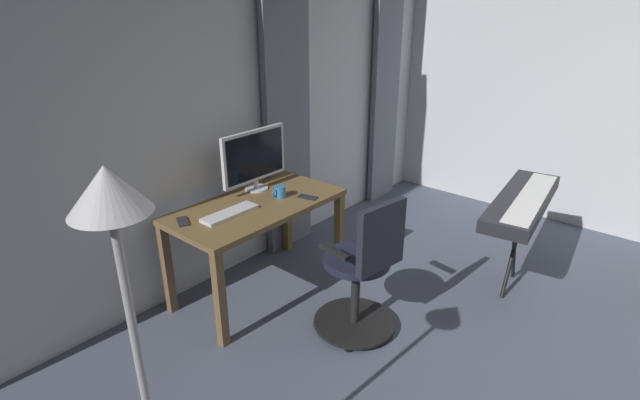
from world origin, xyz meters
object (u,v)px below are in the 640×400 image
object	(u,v)px
desk	(257,216)
cell_phone_face_up	(183,221)
computer_monitor	(254,157)
mug_coffee	(280,192)
floor_lamp	(126,291)
computer_keyboard	(230,213)
office_chair	(363,272)
piano_keyboard	(522,203)
cell_phone_by_monitor	(308,197)

from	to	relation	value
desk	cell_phone_face_up	size ratio (longest dim) A/B	8.94
computer_monitor	mug_coffee	xyz separation A→B (m)	(0.00, 0.26, -0.21)
desk	computer_monitor	xyz separation A→B (m)	(-0.19, -0.21, 0.36)
cell_phone_face_up	floor_lamp	world-z (taller)	floor_lamp
desk	cell_phone_face_up	distance (m)	0.56
mug_coffee	floor_lamp	xyz separation A→B (m)	(1.75, 1.07, 0.48)
computer_keyboard	office_chair	bearing A→B (deg)	110.84
mug_coffee	piano_keyboard	distance (m)	1.77
mug_coffee	computer_monitor	bearing A→B (deg)	-90.22
office_chair	piano_keyboard	xyz separation A→B (m)	(-1.18, 0.56, 0.25)
cell_phone_by_monitor	piano_keyboard	xyz separation A→B (m)	(-0.95, 1.24, -0.02)
mug_coffee	computer_keyboard	bearing A→B (deg)	-5.17
computer_monitor	floor_lamp	xyz separation A→B (m)	(1.75, 1.33, 0.27)
computer_monitor	desk	bearing A→B (deg)	47.67
piano_keyboard	computer_keyboard	bearing A→B (deg)	-50.86
computer_keyboard	piano_keyboard	world-z (taller)	piano_keyboard
cell_phone_face_up	floor_lamp	distance (m)	1.71
cell_phone_by_monitor	office_chair	bearing A→B (deg)	57.28
computer_keyboard	floor_lamp	distance (m)	1.79
computer_monitor	cell_phone_by_monitor	world-z (taller)	computer_monitor
computer_monitor	computer_keyboard	distance (m)	0.55
office_chair	cell_phone_by_monitor	world-z (taller)	office_chair
desk	cell_phone_by_monitor	distance (m)	0.40
piano_keyboard	floor_lamp	distance (m)	2.89
office_chair	piano_keyboard	bearing A→B (deg)	-16.74
computer_keyboard	mug_coffee	size ratio (longest dim) A/B	3.28
desk	mug_coffee	world-z (taller)	mug_coffee
desk	floor_lamp	world-z (taller)	floor_lamp
desk	floor_lamp	size ratio (longest dim) A/B	0.77
office_chair	mug_coffee	world-z (taller)	office_chair
computer_keyboard	cell_phone_by_monitor	xyz separation A→B (m)	(-0.57, 0.20, -0.01)
desk	computer_keyboard	distance (m)	0.28
desk	mug_coffee	xyz separation A→B (m)	(-0.19, 0.05, 0.15)
desk	office_chair	distance (m)	0.91
desk	cell_phone_by_monitor	bearing A→B (deg)	146.21
piano_keyboard	floor_lamp	world-z (taller)	floor_lamp
office_chair	cell_phone_by_monitor	xyz separation A→B (m)	(-0.23, -0.68, 0.27)
office_chair	floor_lamp	bearing A→B (deg)	-163.41
desk	piano_keyboard	xyz separation A→B (m)	(-1.27, 1.45, 0.09)
floor_lamp	cell_phone_face_up	bearing A→B (deg)	-129.21
cell_phone_face_up	office_chair	bearing A→B (deg)	147.57
computer_monitor	cell_phone_face_up	distance (m)	0.77
office_chair	desk	bearing A→B (deg)	103.90
cell_phone_face_up	floor_lamp	size ratio (longest dim) A/B	0.09
cell_phone_by_monitor	piano_keyboard	world-z (taller)	piano_keyboard
mug_coffee	floor_lamp	world-z (taller)	floor_lamp
piano_keyboard	computer_monitor	bearing A→B (deg)	-64.51
desk	piano_keyboard	distance (m)	1.93
office_chair	piano_keyboard	size ratio (longest dim) A/B	0.81
computer_monitor	mug_coffee	size ratio (longest dim) A/B	4.76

